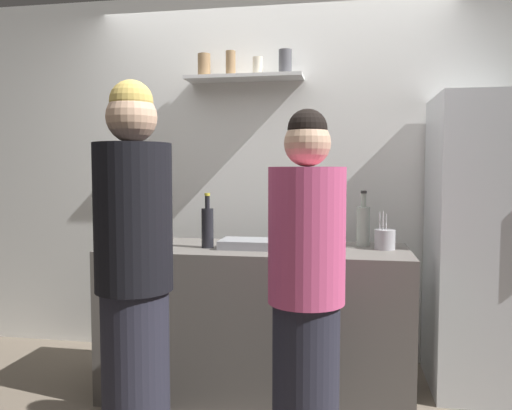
# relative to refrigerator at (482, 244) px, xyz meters

# --- Properties ---
(back_wall_assembly) EXTENTS (4.80, 0.32, 2.60)m
(back_wall_assembly) POSITION_rel_refrigerator_xyz_m (-1.35, 0.40, 0.41)
(back_wall_assembly) COLOR white
(back_wall_assembly) RESTS_ON ground
(refrigerator) EXTENTS (0.59, 0.68, 1.79)m
(refrigerator) POSITION_rel_refrigerator_xyz_m (0.00, 0.00, 0.00)
(refrigerator) COLOR silver
(refrigerator) RESTS_ON ground
(counter) EXTENTS (1.77, 0.65, 0.89)m
(counter) POSITION_rel_refrigerator_xyz_m (-1.34, -0.33, -0.45)
(counter) COLOR #66605B
(counter) RESTS_ON ground
(baking_pan) EXTENTS (0.34, 0.24, 0.05)m
(baking_pan) POSITION_rel_refrigerator_xyz_m (-1.37, -0.36, 0.02)
(baking_pan) COLOR gray
(baking_pan) RESTS_ON counter
(utensil_holder) EXTENTS (0.12, 0.12, 0.22)m
(utensil_holder) POSITION_rel_refrigerator_xyz_m (-0.59, -0.27, 0.05)
(utensil_holder) COLOR #B2B2B7
(utensil_holder) RESTS_ON counter
(wine_bottle_dark_glass) EXTENTS (0.07, 0.07, 0.32)m
(wine_bottle_dark_glass) POSITION_rel_refrigerator_xyz_m (-1.61, -0.39, 0.12)
(wine_bottle_dark_glass) COLOR black
(wine_bottle_dark_glass) RESTS_ON counter
(wine_bottle_pale_glass) EXTENTS (0.08, 0.08, 0.33)m
(wine_bottle_pale_glass) POSITION_rel_refrigerator_xyz_m (-0.71, -0.17, 0.12)
(wine_bottle_pale_glass) COLOR #B2BFB2
(wine_bottle_pale_glass) RESTS_ON counter
(water_bottle_plastic) EXTENTS (0.09, 0.09, 0.25)m
(water_bottle_plastic) POSITION_rel_refrigerator_xyz_m (-1.22, -0.10, 0.10)
(water_bottle_plastic) COLOR silver
(water_bottle_plastic) RESTS_ON counter
(person_blonde) EXTENTS (0.34, 0.34, 1.73)m
(person_blonde) POSITION_rel_refrigerator_xyz_m (-1.73, -1.17, -0.03)
(person_blonde) COLOR #262633
(person_blonde) RESTS_ON ground
(person_pink_top) EXTENTS (0.34, 0.34, 1.61)m
(person_pink_top) POSITION_rel_refrigerator_xyz_m (-0.98, -1.03, -0.10)
(person_pink_top) COLOR #262633
(person_pink_top) RESTS_ON ground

